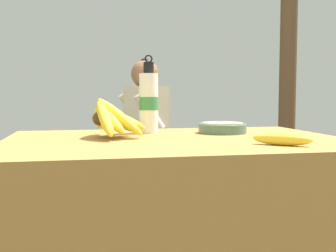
{
  "coord_description": "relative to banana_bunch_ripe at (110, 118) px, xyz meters",
  "views": [
    {
      "loc": [
        -0.32,
        -1.42,
        0.85
      ],
      "look_at": [
        -0.02,
        0.05,
        0.73
      ],
      "focal_mm": 45.0,
      "sensor_mm": 36.0,
      "label": 1
    }
  ],
  "objects": [
    {
      "name": "banana_bunch_ripe",
      "position": [
        0.0,
        0.0,
        0.0
      ],
      "size": [
        0.2,
        0.31,
        0.15
      ],
      "color": "#4C381E",
      "rests_on": "market_counter"
    },
    {
      "name": "banana_bunch_green",
      "position": [
        -0.06,
        1.26,
        -0.25
      ],
      "size": [
        0.18,
        0.28,
        0.14
      ],
      "color": "#4C381E",
      "rests_on": "wooden_bench"
    },
    {
      "name": "seated_vendor",
      "position": [
        0.25,
        1.22,
        -0.14
      ],
      "size": [
        0.45,
        0.42,
        1.08
      ],
      "rotation": [
        0.0,
        0.0,
        3.34
      ],
      "color": "#232328",
      "rests_on": "ground_plane"
    },
    {
      "name": "serving_bowl",
      "position": [
        0.44,
        0.09,
        -0.05
      ],
      "size": [
        0.19,
        0.19,
        0.04
      ],
      "color": "#4C6B5B",
      "rests_on": "market_counter"
    },
    {
      "name": "market_counter",
      "position": [
        0.22,
        -0.07,
        -0.42
      ],
      "size": [
        1.17,
        0.83,
        0.69
      ],
      "color": "olive",
      "rests_on": "ground_plane"
    },
    {
      "name": "loose_banana_front",
      "position": [
        0.49,
        -0.32,
        -0.05
      ],
      "size": [
        0.16,
        0.14,
        0.04
      ],
      "rotation": [
        0.0,
        0.0,
        -0.69
      ],
      "color": "yellow",
      "rests_on": "market_counter"
    },
    {
      "name": "wooden_bench",
      "position": [
        0.29,
        1.27,
        -0.4
      ],
      "size": [
        1.38,
        0.32,
        0.45
      ],
      "color": "#4C3823",
      "rests_on": "ground_plane"
    },
    {
      "name": "water_bottle",
      "position": [
        0.16,
        0.15,
        0.05
      ],
      "size": [
        0.08,
        0.08,
        0.31
      ],
      "color": "white",
      "rests_on": "market_counter"
    },
    {
      "name": "support_post_far",
      "position": [
        1.52,
        1.65,
        0.43
      ],
      "size": [
        0.13,
        0.13,
        2.38
      ],
      "color": "#4C3823",
      "rests_on": "ground_plane"
    }
  ]
}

